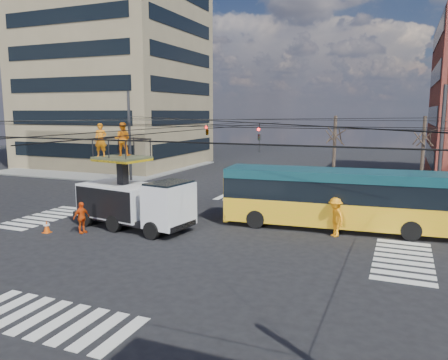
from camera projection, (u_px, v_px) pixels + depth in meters
ground at (194, 235)px, 22.48m from camera, size 120.00×120.00×0.00m
sidewalk_nw at (110, 167)px, 49.55m from camera, size 18.00×18.00×0.12m
crosswalks at (194, 235)px, 22.48m from camera, size 22.40×22.40×0.02m
building_tower at (114, 35)px, 50.32m from camera, size 18.06×16.06×30.00m
overhead_network at (195, 151)px, 22.22m from camera, size 24.24×24.24×8.00m
tree_a at (335, 134)px, 32.23m from camera, size 2.00×2.00×6.00m
tree_b at (424, 136)px, 29.97m from camera, size 2.00×2.00×6.00m
utility_truck at (134, 193)px, 23.57m from camera, size 7.28×3.53×5.71m
city_bus at (337, 197)px, 23.46m from camera, size 12.30×3.62×3.20m
traffic_cone at (47, 227)px, 22.87m from camera, size 0.36×0.36×0.66m
worker_ground at (81, 218)px, 22.74m from camera, size 0.62×1.04×1.65m
flagger at (335, 217)px, 22.12m from camera, size 1.42×1.46×2.00m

